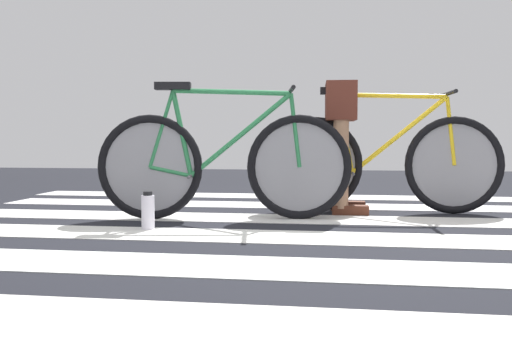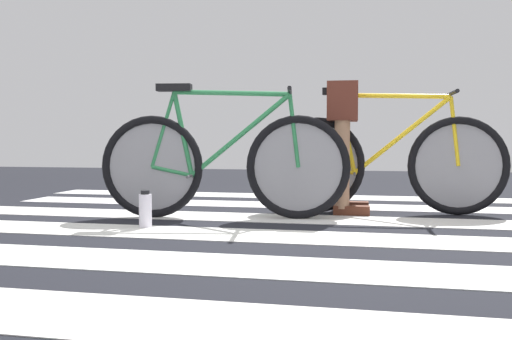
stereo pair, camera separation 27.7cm
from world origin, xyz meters
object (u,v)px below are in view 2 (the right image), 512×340
water_bottle (145,210)px  cyclist_2_of_2 (343,129)px  bicycle_2_of_2 (386,162)px  bicycle_1_of_2 (224,163)px

water_bottle → cyclist_2_of_2: bearing=40.4°
cyclist_2_of_2 → water_bottle: size_ratio=4.16×
cyclist_2_of_2 → water_bottle: bearing=-142.1°
bicycle_2_of_2 → cyclist_2_of_2: cyclist_2_of_2 is taller
bicycle_1_of_2 → cyclist_2_of_2: size_ratio=1.79×
bicycle_2_of_2 → bicycle_1_of_2: bearing=-158.2°
water_bottle → bicycle_1_of_2: bearing=53.7°
bicycle_2_of_2 → cyclist_2_of_2: size_ratio=1.80×
bicycle_1_of_2 → water_bottle: (-0.37, -0.50, -0.28)m
bicycle_1_of_2 → cyclist_2_of_2: (0.79, 0.48, 0.24)m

